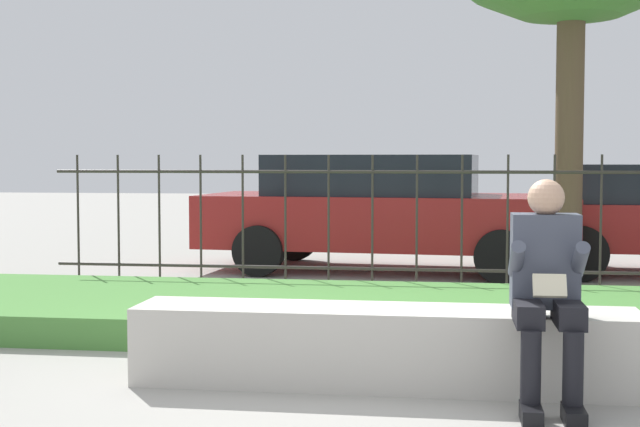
% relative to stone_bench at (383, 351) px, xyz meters
% --- Properties ---
extents(ground_plane, '(60.00, 60.00, 0.00)m').
position_rel_stone_bench_xyz_m(ground_plane, '(-0.14, 0.00, -0.22)').
color(ground_plane, '#9E9B93').
extents(stone_bench, '(3.09, 0.54, 0.48)m').
position_rel_stone_bench_xyz_m(stone_bench, '(0.00, 0.00, 0.00)').
color(stone_bench, beige).
rests_on(stone_bench, ground_plane).
extents(person_seated_reader, '(0.42, 0.73, 1.28)m').
position_rel_stone_bench_xyz_m(person_seated_reader, '(0.94, -0.31, 0.49)').
color(person_seated_reader, black).
rests_on(person_seated_reader, ground_plane).
extents(grass_berm, '(9.14, 2.31, 0.24)m').
position_rel_stone_bench_xyz_m(grass_berm, '(-0.14, 1.86, -0.10)').
color(grass_berm, '#4C893D').
rests_on(grass_berm, ground_plane).
extents(iron_fence, '(7.14, 0.03, 1.44)m').
position_rel_stone_bench_xyz_m(iron_fence, '(-0.14, 3.52, 0.54)').
color(iron_fence, '#332D28').
rests_on(iron_fence, ground_plane).
extents(car_parked_center, '(4.72, 2.22, 1.45)m').
position_rel_stone_bench_xyz_m(car_parked_center, '(-0.40, 5.70, 0.55)').
color(car_parked_center, maroon).
rests_on(car_parked_center, ground_plane).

